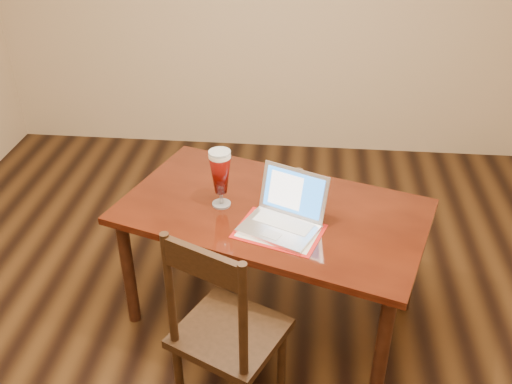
# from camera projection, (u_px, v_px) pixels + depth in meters

# --- Properties ---
(ground) EXTENTS (5.00, 5.00, 0.00)m
(ground) POSITION_uv_depth(u_px,v_px,m) (220.00, 350.00, 3.14)
(ground) COLOR black
(ground) RESTS_ON ground
(room_shell) EXTENTS (4.51, 5.01, 2.71)m
(room_shell) POSITION_uv_depth(u_px,v_px,m) (206.00, 31.00, 2.21)
(room_shell) COLOR #CCAF88
(room_shell) RESTS_ON ground
(dining_table) EXTENTS (1.78, 1.33, 1.06)m
(dining_table) POSITION_uv_depth(u_px,v_px,m) (271.00, 220.00, 3.04)
(dining_table) COLOR #481609
(dining_table) RESTS_ON ground
(dining_chair) EXTENTS (0.59, 0.58, 1.07)m
(dining_chair) POSITION_uv_depth(u_px,v_px,m) (225.00, 332.00, 2.57)
(dining_chair) COLOR black
(dining_chair) RESTS_ON ground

